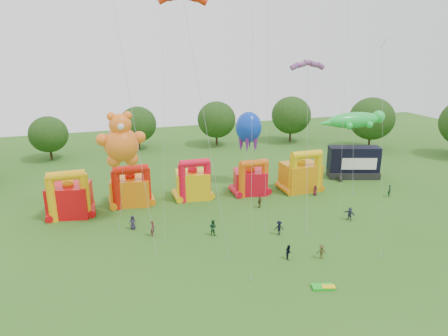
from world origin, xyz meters
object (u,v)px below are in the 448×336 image
object	(u,v)px
gecko_kite	(353,146)
octopus_kite	(244,159)
bouncy_castle_0	(70,198)
teddy_bear_kite	(121,150)
spectator_0	(133,222)
spectator_4	(260,202)
bouncy_castle_2	(193,183)
stage_trailer	(354,163)

from	to	relation	value
gecko_kite	octopus_kite	size ratio (longest dim) A/B	1.05
bouncy_castle_0	teddy_bear_kite	distance (m)	10.58
spectator_0	spectator_4	world-z (taller)	spectator_0
bouncy_castle_0	spectator_4	bearing A→B (deg)	-11.98
spectator_4	bouncy_castle_2	bearing A→B (deg)	-72.48
spectator_0	spectator_4	xyz separation A→B (m)	(17.13, 1.36, -0.05)
gecko_kite	bouncy_castle_0	bearing A→B (deg)	178.76
bouncy_castle_2	gecko_kite	distance (m)	25.46
bouncy_castle_0	octopus_kite	size ratio (longest dim) A/B	0.56
stage_trailer	gecko_kite	distance (m)	5.43
octopus_kite	spectator_4	world-z (taller)	octopus_kite
stage_trailer	gecko_kite	xyz separation A→B (m)	(-2.56, -3.00, 3.73)
teddy_bear_kite	gecko_kite	bearing A→B (deg)	5.55
stage_trailer	spectator_4	size ratio (longest dim) A/B	5.29
octopus_kite	spectator_4	bearing A→B (deg)	-94.08
bouncy_castle_2	spectator_0	xyz separation A→B (m)	(-9.39, -7.65, -1.47)
teddy_bear_kite	spectator_0	world-z (taller)	teddy_bear_kite
octopus_kite	spectator_4	size ratio (longest dim) A/B	7.01
gecko_kite	spectator_0	distance (m)	35.33
teddy_bear_kite	octopus_kite	distance (m)	19.93
bouncy_castle_2	stage_trailer	world-z (taller)	bouncy_castle_2
teddy_bear_kite	spectator_4	size ratio (longest dim) A/B	8.48
bouncy_castle_0	spectator_4	size ratio (longest dim) A/B	3.91
spectator_0	gecko_kite	bearing A→B (deg)	9.36
bouncy_castle_0	bouncy_castle_2	world-z (taller)	bouncy_castle_0
stage_trailer	spectator_0	xyz separation A→B (m)	(-37.03, -8.64, -1.65)
bouncy_castle_2	teddy_bear_kite	world-z (taller)	teddy_bear_kite
octopus_kite	spectator_4	xyz separation A→B (m)	(-0.54, -7.58, -3.98)
stage_trailer	spectator_4	bearing A→B (deg)	-159.92
bouncy_castle_0	spectator_0	size ratio (longest dim) A/B	3.67
bouncy_castle_2	stage_trailer	distance (m)	27.66
bouncy_castle_0	stage_trailer	xyz separation A→B (m)	(44.27, 2.10, 0.07)
bouncy_castle_0	stage_trailer	distance (m)	44.32
bouncy_castle_2	octopus_kite	world-z (taller)	octopus_kite
teddy_bear_kite	spectator_4	distance (m)	19.64
gecko_kite	spectator_4	world-z (taller)	gecko_kite
gecko_kite	spectator_4	distance (m)	18.66
bouncy_castle_0	gecko_kite	distance (m)	41.89
bouncy_castle_2	spectator_0	distance (m)	12.20
bouncy_castle_0	spectator_4	distance (m)	24.97
teddy_bear_kite	bouncy_castle_0	bearing A→B (deg)	147.38
teddy_bear_kite	spectator_0	size ratio (longest dim) A/B	7.98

